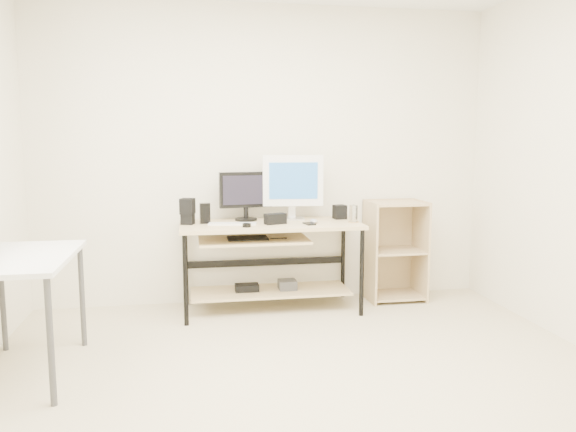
# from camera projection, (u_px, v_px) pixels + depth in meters

# --- Properties ---
(room) EXTENTS (4.01, 4.01, 2.62)m
(room) POSITION_uv_depth(u_px,v_px,m) (288.00, 163.00, 3.01)
(room) COLOR beige
(room) RESTS_ON ground
(desk) EXTENTS (1.50, 0.65, 0.75)m
(desk) POSITION_uv_depth(u_px,v_px,m) (268.00, 248.00, 4.72)
(desk) COLOR #D8BF89
(desk) RESTS_ON ground
(side_table) EXTENTS (0.60, 1.00, 0.75)m
(side_table) POSITION_uv_depth(u_px,v_px,m) (20.00, 269.00, 3.38)
(side_table) COLOR white
(side_table) RESTS_ON ground
(shelf_unit) EXTENTS (0.50, 0.40, 0.90)m
(shelf_unit) POSITION_uv_depth(u_px,v_px,m) (394.00, 249.00, 5.09)
(shelf_unit) COLOR tan
(shelf_unit) RESTS_ON ground
(black_monitor) EXTENTS (0.46, 0.19, 0.42)m
(black_monitor) POSITION_uv_depth(u_px,v_px,m) (246.00, 193.00, 4.80)
(black_monitor) COLOR black
(black_monitor) RESTS_ON desk
(white_imac) EXTENTS (0.53, 0.17, 0.56)m
(white_imac) POSITION_uv_depth(u_px,v_px,m) (293.00, 182.00, 4.85)
(white_imac) COLOR silver
(white_imac) RESTS_ON desk
(keyboard) EXTENTS (0.40, 0.18, 0.01)m
(keyboard) POSITION_uv_depth(u_px,v_px,m) (232.00, 224.00, 4.60)
(keyboard) COLOR white
(keyboard) RESTS_ON desk
(mouse) EXTENTS (0.07, 0.11, 0.04)m
(mouse) POSITION_uv_depth(u_px,v_px,m) (314.00, 221.00, 4.67)
(mouse) COLOR #ADADB2
(mouse) RESTS_ON desk
(center_speaker) EXTENTS (0.19, 0.13, 0.09)m
(center_speaker) POSITION_uv_depth(u_px,v_px,m) (275.00, 219.00, 4.62)
(center_speaker) COLOR black
(center_speaker) RESTS_ON desk
(speaker_left) EXTENTS (0.13, 0.13, 0.21)m
(speaker_left) POSITION_uv_depth(u_px,v_px,m) (188.00, 211.00, 4.60)
(speaker_left) COLOR black
(speaker_left) RESTS_ON desk
(speaker_right) EXTENTS (0.11, 0.11, 0.12)m
(speaker_right) POSITION_uv_depth(u_px,v_px,m) (340.00, 212.00, 4.92)
(speaker_right) COLOR black
(speaker_right) RESTS_ON desk
(audio_controller) EXTENTS (0.09, 0.06, 0.17)m
(audio_controller) POSITION_uv_depth(u_px,v_px,m) (205.00, 213.00, 4.65)
(audio_controller) COLOR black
(audio_controller) RESTS_ON desk
(volume_puck) EXTENTS (0.07, 0.07, 0.03)m
(volume_puck) POSITION_uv_depth(u_px,v_px,m) (247.00, 225.00, 4.47)
(volume_puck) COLOR black
(volume_puck) RESTS_ON desk
(smartphone) EXTENTS (0.09, 0.14, 0.01)m
(smartphone) POSITION_uv_depth(u_px,v_px,m) (309.00, 224.00, 4.61)
(smartphone) COLOR black
(smartphone) RESTS_ON desk
(coaster) EXTENTS (0.11, 0.11, 0.01)m
(coaster) POSITION_uv_depth(u_px,v_px,m) (353.00, 222.00, 4.73)
(coaster) COLOR tan
(coaster) RESTS_ON desk
(drinking_glass) EXTENTS (0.09, 0.09, 0.14)m
(drinking_glass) POSITION_uv_depth(u_px,v_px,m) (354.00, 213.00, 4.72)
(drinking_glass) COLOR white
(drinking_glass) RESTS_ON coaster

